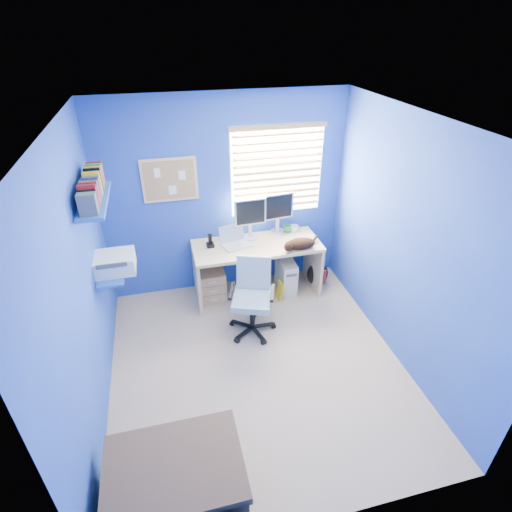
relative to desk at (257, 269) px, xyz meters
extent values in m
cube|color=tan|center=(-0.31, -1.26, -0.37)|extent=(3.00, 3.20, 0.00)
cube|color=white|center=(-0.31, -1.26, 2.13)|extent=(3.00, 3.20, 0.00)
cube|color=#243FAE|center=(-0.31, 0.34, 0.88)|extent=(3.00, 0.01, 2.50)
cube|color=#243FAE|center=(-0.31, -2.86, 0.88)|extent=(3.00, 0.01, 2.50)
cube|color=#243FAE|center=(-1.81, -1.26, 0.88)|extent=(0.01, 3.20, 2.50)
cube|color=#243FAE|center=(1.19, -1.26, 0.88)|extent=(0.01, 3.20, 2.50)
cube|color=#D0B37F|center=(0.00, 0.00, 0.00)|extent=(1.59, 0.65, 0.74)
cube|color=silver|center=(-0.25, 0.03, 0.48)|extent=(0.39, 0.34, 0.22)
cube|color=silver|center=(-0.04, 0.19, 0.64)|extent=(0.41, 0.14, 0.54)
cube|color=silver|center=(0.34, 0.26, 0.64)|extent=(0.41, 0.16, 0.54)
cube|color=black|center=(-0.57, 0.09, 0.45)|extent=(0.09, 0.11, 0.17)
imported|color=#257A3D|center=(0.46, 0.22, 0.42)|extent=(0.10, 0.09, 0.10)
cylinder|color=silver|center=(0.56, 0.24, 0.41)|extent=(0.13, 0.13, 0.07)
ellipsoid|color=black|center=(0.50, -0.22, 0.44)|extent=(0.41, 0.30, 0.13)
cube|color=beige|center=(0.40, 0.00, -0.14)|extent=(0.19, 0.44, 0.45)
cube|color=tan|center=(-0.59, 0.03, -0.17)|extent=(0.35, 0.28, 0.41)
cube|color=yellow|center=(0.26, -0.20, -0.25)|extent=(0.03, 0.17, 0.24)
ellipsoid|color=black|center=(0.85, -0.02, -0.20)|extent=(0.31, 0.25, 0.35)
cube|color=brown|center=(-1.22, -2.45, -0.14)|extent=(0.95, 0.68, 0.46)
cylinder|color=black|center=(-0.24, -0.72, -0.34)|extent=(0.66, 0.66, 0.06)
cylinder|color=black|center=(-0.24, -0.72, -0.13)|extent=(0.06, 0.06, 0.35)
cube|color=#91AFBB|center=(-0.24, -0.72, 0.08)|extent=(0.54, 0.54, 0.08)
cube|color=#91AFBB|center=(-0.17, -0.53, 0.32)|extent=(0.38, 0.18, 0.40)
cube|color=white|center=(0.34, 0.33, 1.18)|extent=(1.15, 0.01, 1.10)
cube|color=tan|center=(0.34, 0.30, 1.18)|extent=(1.10, 0.03, 1.00)
cube|color=#D0B37F|center=(-0.96, 0.33, 1.18)|extent=(0.64, 0.02, 0.52)
cube|color=tan|center=(-0.96, 0.32, 1.18)|extent=(0.58, 0.01, 0.46)
cube|color=#2659B0|center=(-1.67, -0.51, 0.55)|extent=(0.26, 0.55, 0.03)
cube|color=silver|center=(-1.63, -0.51, 0.65)|extent=(0.42, 0.34, 0.18)
cube|color=#2659B0|center=(-1.68, -0.51, 1.35)|extent=(0.24, 0.90, 0.03)
cube|color=navy|center=(-1.69, -0.51, 1.48)|extent=(0.15, 0.80, 0.22)
camera|label=1|loc=(-1.05, -4.19, 2.82)|focal=28.00mm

